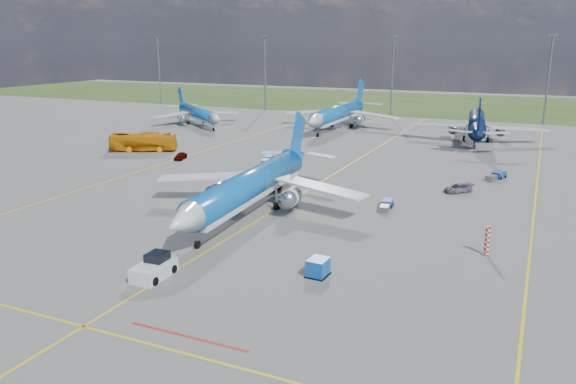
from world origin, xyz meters
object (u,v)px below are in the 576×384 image
at_px(bg_jet_nw, 199,125).
at_px(warning_post, 487,240).
at_px(baggage_tug_e, 496,176).
at_px(uld_container, 318,267).
at_px(bg_jet_nnw, 338,128).
at_px(pushback_tug, 155,268).
at_px(baggage_tug_c, 268,160).
at_px(apron_bus, 143,142).
at_px(service_car_c, 458,188).
at_px(baggage_tug_w, 386,205).
at_px(service_car_a, 181,156).
at_px(bg_jet_n, 475,139).
at_px(service_car_b, 267,184).
at_px(main_airliner, 251,213).

bearing_deg(bg_jet_nw, warning_post, -92.27).
height_order(bg_jet_nw, baggage_tug_e, bg_jet_nw).
relative_size(uld_container, baggage_tug_e, 0.42).
height_order(bg_jet_nw, bg_jet_nnw, bg_jet_nnw).
relative_size(pushback_tug, uld_container, 3.12).
bearing_deg(baggage_tug_c, bg_jet_nw, 124.15).
distance_m(pushback_tug, baggage_tug_c, 50.62).
relative_size(bg_jet_nnw, apron_bus, 3.22).
bearing_deg(pushback_tug, bg_jet_nnw, 96.64).
xyz_separation_m(service_car_c, baggage_tug_c, (-33.67, 7.07, -0.11)).
relative_size(bg_jet_nw, baggage_tug_w, 7.34).
xyz_separation_m(service_car_a, service_car_c, (49.24, -2.91, -0.03)).
height_order(bg_jet_n, service_car_a, bg_jet_n).
xyz_separation_m(apron_bus, service_car_b, (35.00, -16.24, -1.08)).
height_order(warning_post, baggage_tug_e, warning_post).
bearing_deg(baggage_tug_w, bg_jet_n, 79.55).
xyz_separation_m(uld_container, service_car_c, (7.35, 35.53, -0.20)).
xyz_separation_m(bg_jet_nnw, pushback_tug, (15.05, -92.09, 0.85)).
bearing_deg(main_airliner, bg_jet_nw, 124.28).
relative_size(bg_jet_nnw, uld_container, 20.44).
bearing_deg(baggage_tug_w, main_airliner, -155.62).
xyz_separation_m(bg_jet_nw, baggage_tug_c, (36.72, -34.12, 0.50)).
distance_m(main_airliner, apron_bus, 47.40).
bearing_deg(bg_jet_n, uld_container, 80.41).
xyz_separation_m(bg_jet_nnw, bg_jet_n, (32.77, -2.60, 0.00)).
relative_size(warning_post, uld_container, 1.49).
bearing_deg(service_car_a, uld_container, -56.54).
bearing_deg(baggage_tug_e, baggage_tug_c, -152.93).
relative_size(pushback_tug, baggage_tug_c, 1.29).
bearing_deg(bg_jet_n, warning_post, 90.70).
bearing_deg(bg_jet_nnw, service_car_a, -106.11).
xyz_separation_m(service_car_b, baggage_tug_w, (18.34, -2.51, -0.24)).
bearing_deg(service_car_b, apron_bus, 83.81).
bearing_deg(service_car_b, baggage_tug_w, -79.09).
xyz_separation_m(baggage_tug_w, baggage_tug_c, (-26.47, 19.13, 0.03)).
height_order(bg_jet_nnw, apron_bus, bg_jet_nnw).
relative_size(uld_container, service_car_c, 0.48).
height_order(warning_post, main_airliner, main_airliner).
bearing_deg(main_airliner, service_car_a, 135.12).
distance_m(main_airliner, uld_container, 20.74).
xyz_separation_m(bg_jet_nw, apron_bus, (9.85, -34.49, 1.78)).
bearing_deg(uld_container, service_car_b, 127.84).
xyz_separation_m(warning_post, bg_jet_nnw, (-41.92, 73.90, -1.50)).
height_order(warning_post, pushback_tug, warning_post).
bearing_deg(service_car_a, pushback_tug, -71.55).
bearing_deg(uld_container, pushback_tug, -151.82).
xyz_separation_m(service_car_a, baggage_tug_e, (53.50, 7.68, -0.14)).
bearing_deg(warning_post, main_airliner, 174.44).
relative_size(apron_bus, baggage_tug_w, 2.85).
xyz_separation_m(warning_post, bg_jet_n, (-9.16, 71.30, -1.50)).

